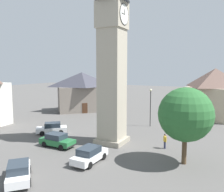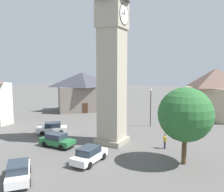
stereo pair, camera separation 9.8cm
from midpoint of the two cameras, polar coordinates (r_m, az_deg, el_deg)
The scene contains 11 objects.
ground_plane at distance 28.43m, azimuth -0.10°, elevation -11.48°, with size 200.00×200.00×0.00m, color #565451.
clock_tower at distance 27.52m, azimuth -0.11°, elevation 17.25°, with size 4.06×4.06×23.71m.
car_blue_kerb at distance 20.49m, azimuth -22.32°, elevation -17.03°, with size 4.06×4.16×1.53m.
car_silver_kerb at distance 33.12m, azimuth -14.79°, elevation -7.72°, with size 3.96×4.23×1.53m.
car_red_corner at distance 22.60m, azimuth -5.69°, elevation -14.29°, with size 4.17×1.89×1.53m.
car_white_side at distance 27.57m, azimuth -13.58°, elevation -10.58°, with size 1.84×4.14×1.53m.
pedestrian at distance 26.73m, azimuth 12.90°, elevation -10.56°, with size 0.44×0.41×1.69m.
tree at distance 22.17m, azimuth 17.68°, elevation -4.43°, with size 5.03×5.03×7.22m.
building_shop_left at distance 49.86m, azimuth -7.52°, elevation 1.21°, with size 12.32×12.44×8.28m.
building_corner_back at distance 45.83m, azimuth 24.06°, elevation 0.76°, with size 10.88×11.20×9.09m.
lamp_post at distance 36.00m, azimuth 9.47°, elevation -1.48°, with size 0.36×0.36×5.86m.
Camera 1 is at (24.04, 12.38, 8.77)m, focal length 36.81 mm.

